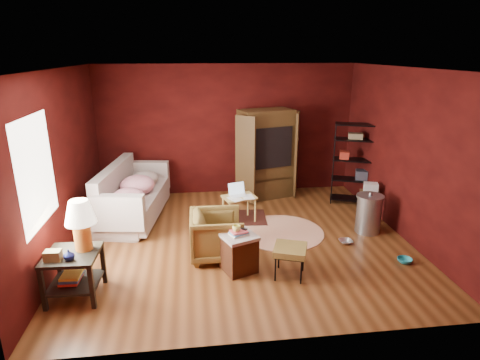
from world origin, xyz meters
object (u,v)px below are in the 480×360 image
object	(u,v)px
sofa	(134,198)
wire_shelving	(354,160)
armchair	(217,233)
hamper	(239,252)
laptop_desk	(239,199)
tv_armoire	(266,153)
side_table	(77,240)

from	to	relation	value
sofa	wire_shelving	xyz separation A→B (m)	(4.40, 0.29, 0.51)
armchair	hamper	size ratio (longest dim) A/B	1.24
sofa	wire_shelving	bearing A→B (deg)	-74.87
laptop_desk	tv_armoire	distance (m)	1.57
tv_armoire	armchair	bearing A→B (deg)	-132.19
sofa	side_table	xyz separation A→B (m)	(-0.37, -2.46, 0.36)
side_table	laptop_desk	size ratio (longest dim) A/B	1.78
hamper	tv_armoire	distance (m)	3.25
armchair	wire_shelving	bearing A→B (deg)	-55.32
wire_shelving	sofa	bearing A→B (deg)	-156.07
hamper	tv_armoire	world-z (taller)	tv_armoire
armchair	laptop_desk	size ratio (longest dim) A/B	1.11
armchair	tv_armoire	bearing A→B (deg)	-24.93
hamper	wire_shelving	xyz separation A→B (m)	(2.66, 2.42, 0.63)
sofa	tv_armoire	world-z (taller)	tv_armoire
tv_armoire	wire_shelving	xyz separation A→B (m)	(1.71, -0.60, -0.07)
armchair	hamper	distance (m)	0.54
hamper	wire_shelving	world-z (taller)	wire_shelving
side_table	laptop_desk	world-z (taller)	side_table
hamper	side_table	bearing A→B (deg)	-171.17
sofa	tv_armoire	distance (m)	2.89
laptop_desk	wire_shelving	size ratio (longest dim) A/B	0.43
laptop_desk	wire_shelving	bearing A→B (deg)	-0.28
side_table	laptop_desk	distance (m)	3.12
hamper	tv_armoire	size ratio (longest dim) A/B	0.34
hamper	wire_shelving	bearing A→B (deg)	42.30
sofa	side_table	world-z (taller)	side_table
sofa	wire_shelving	distance (m)	4.44
wire_shelving	side_table	bearing A→B (deg)	-129.79
side_table	sofa	bearing A→B (deg)	81.55
armchair	side_table	size ratio (longest dim) A/B	0.62
tv_armoire	wire_shelving	bearing A→B (deg)	-35.82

